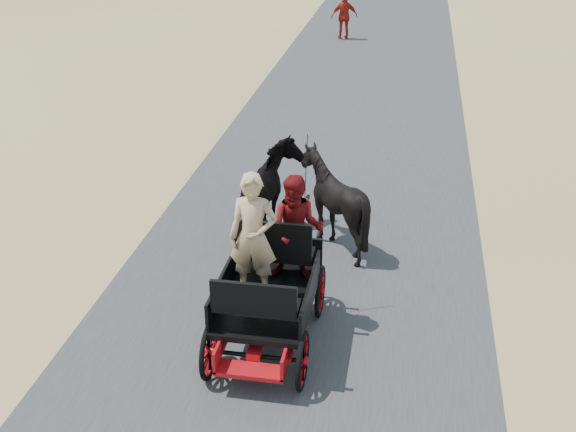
% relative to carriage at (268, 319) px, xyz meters
% --- Properties ---
extents(ground, '(140.00, 140.00, 0.00)m').
position_rel_carriage_xyz_m(ground, '(0.17, 2.43, -0.36)').
color(ground, tan).
extents(road, '(6.00, 140.00, 0.01)m').
position_rel_carriage_xyz_m(road, '(0.17, 2.43, -0.35)').
color(road, '#38383A').
rests_on(road, ground).
extents(carriage, '(1.30, 2.40, 0.72)m').
position_rel_carriage_xyz_m(carriage, '(0.00, 0.00, 0.00)').
color(carriage, black).
rests_on(carriage, ground).
extents(horse_left, '(0.91, 2.01, 1.70)m').
position_rel_carriage_xyz_m(horse_left, '(-0.55, 3.00, 0.49)').
color(horse_left, black).
rests_on(horse_left, ground).
extents(horse_right, '(1.37, 1.54, 1.70)m').
position_rel_carriage_xyz_m(horse_right, '(0.55, 3.00, 0.49)').
color(horse_right, black).
rests_on(horse_right, ground).
extents(driver_man, '(0.66, 0.43, 1.80)m').
position_rel_carriage_xyz_m(driver_man, '(-0.20, 0.05, 1.26)').
color(driver_man, tan).
rests_on(driver_man, carriage).
extents(passenger_woman, '(0.77, 0.60, 1.58)m').
position_rel_carriage_xyz_m(passenger_woman, '(0.30, 0.60, 1.15)').
color(passenger_woman, '#660C0F').
rests_on(passenger_woman, carriage).
extents(pedestrian, '(1.09, 0.70, 1.73)m').
position_rel_carriage_xyz_m(pedestrian, '(-1.00, 19.70, 0.50)').
color(pedestrian, '#9E1C12').
rests_on(pedestrian, ground).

